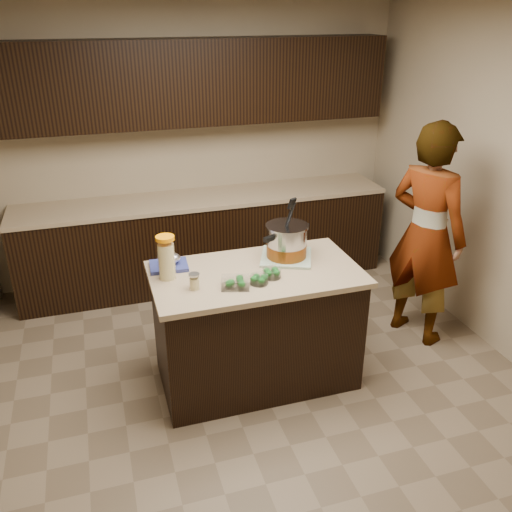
{
  "coord_description": "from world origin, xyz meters",
  "views": [
    {
      "loc": [
        -1.0,
        -3.22,
        2.59
      ],
      "look_at": [
        0.0,
        0.0,
        1.02
      ],
      "focal_mm": 38.0,
      "sensor_mm": 36.0,
      "label": 1
    }
  ],
  "objects_px": {
    "stock_pot": "(287,243)",
    "lemonade_pitcher": "(167,259)",
    "island": "(256,326)",
    "person": "(426,235)"
  },
  "relations": [
    {
      "from": "island",
      "to": "lemonade_pitcher",
      "type": "bearing_deg",
      "value": 172.06
    },
    {
      "from": "person",
      "to": "island",
      "type": "bearing_deg",
      "value": 73.36
    },
    {
      "from": "island",
      "to": "lemonade_pitcher",
      "type": "xyz_separation_m",
      "value": [
        -0.6,
        0.08,
        0.59
      ]
    },
    {
      "from": "stock_pot",
      "to": "person",
      "type": "xyz_separation_m",
      "value": [
        1.21,
        0.05,
        -0.11
      ]
    },
    {
      "from": "lemonade_pitcher",
      "to": "person",
      "type": "xyz_separation_m",
      "value": [
        2.09,
        0.11,
        -0.13
      ]
    },
    {
      "from": "island",
      "to": "stock_pot",
      "type": "bearing_deg",
      "value": 27.2
    },
    {
      "from": "lemonade_pitcher",
      "to": "person",
      "type": "distance_m",
      "value": 2.1
    },
    {
      "from": "island",
      "to": "lemonade_pitcher",
      "type": "relative_size",
      "value": 4.8
    },
    {
      "from": "island",
      "to": "person",
      "type": "bearing_deg",
      "value": 7.33
    },
    {
      "from": "stock_pot",
      "to": "lemonade_pitcher",
      "type": "relative_size",
      "value": 1.44
    }
  ]
}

